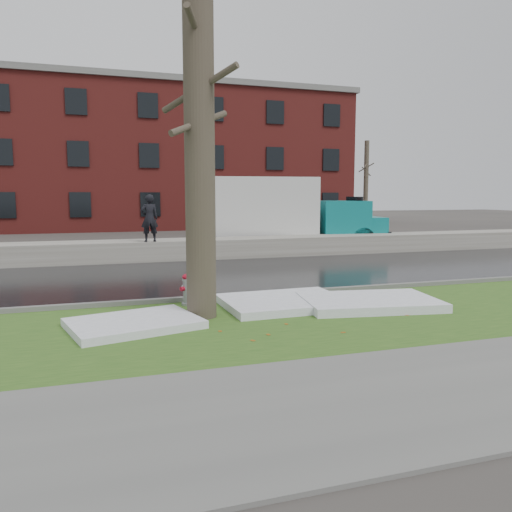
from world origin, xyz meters
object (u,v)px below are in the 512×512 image
object	(u,v)px
box_truck	(280,212)
tree	(199,127)
fire_hydrant	(188,288)
worker	(149,218)

from	to	relation	value
box_truck	tree	bearing A→B (deg)	-110.40
fire_hydrant	worker	size ratio (longest dim) A/B	0.43
tree	worker	distance (m)	8.85
fire_hydrant	tree	bearing A→B (deg)	-106.40
fire_hydrant	tree	world-z (taller)	tree
box_truck	worker	world-z (taller)	box_truck
box_truck	worker	size ratio (longest dim) A/B	5.72
tree	box_truck	world-z (taller)	tree
tree	worker	xyz separation A→B (m)	(-0.09, 8.60, -2.07)
fire_hydrant	box_truck	xyz separation A→B (m)	(5.90, 10.08, 1.26)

